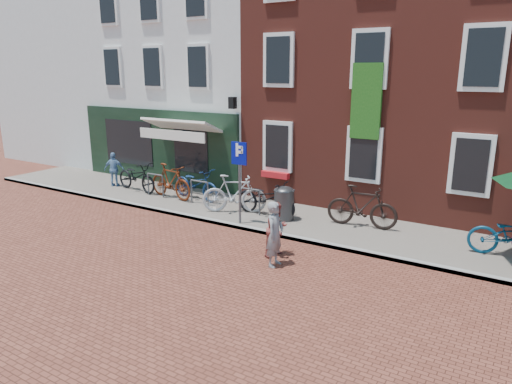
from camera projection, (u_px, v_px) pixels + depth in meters
The scene contains 16 objects.
ground at pixel (215, 224), 13.96m from camera, with size 80.00×80.00×0.00m, color brown.
sidewalk at pixel (268, 215), 14.68m from camera, with size 24.00×3.00×0.10m, color slate.
building_stucco at pixel (216, 70), 21.11m from camera, with size 8.00×8.00×9.00m, color silver.
building_brick_mid at pixel (366, 56), 17.44m from camera, with size 6.00×8.00×10.00m, color maroon.
filler_left at pixel (103, 70), 24.92m from camera, with size 7.00×8.00×9.00m, color silver.
litter_bin at pixel (284, 201), 13.95m from camera, with size 0.60×0.60×1.10m.
parking_sign at pixel (239, 169), 13.33m from camera, with size 0.50×0.08×2.43m.
woman at pixel (275, 234), 10.84m from camera, with size 0.57×0.38×1.57m, color gray.
boy at pixel (277, 229), 11.46m from camera, with size 0.67×0.52×1.38m, color brown.
cafe_person at pixel (114, 169), 17.99m from camera, with size 0.78×0.32×1.33m, color #648DB7.
bicycle_0 at pixel (137, 176), 17.30m from camera, with size 0.73×2.09×1.10m, color black.
bicycle_1 at pixel (170, 181), 16.29m from camera, with size 0.57×2.03×1.22m, color #511D0B.
bicycle_2 at pixel (196, 184), 16.19m from camera, with size 0.73×2.09×1.10m, color navy.
bicycle_3 at pixel (234, 194), 14.66m from camera, with size 0.57×2.03×1.22m, color #A4A5A7.
bicycle_4 at pixel (266, 198), 14.37m from camera, with size 0.73×2.09×1.10m, color black.
bicycle_5 at pixel (362, 206), 13.29m from camera, with size 0.57×2.03×1.22m, color black.
Camera 1 is at (8.01, -10.63, 4.50)m, focal length 32.58 mm.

